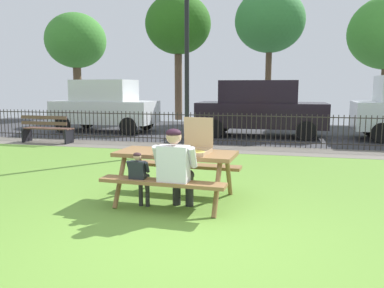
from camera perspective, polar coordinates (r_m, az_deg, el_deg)
The scene contains 16 objects.
ground at distance 6.12m, azimuth 2.92°, elevation -8.31°, with size 28.00×11.31×0.02m, color olive.
cobblestone_walkway at distance 10.91m, azimuth 7.91°, elevation -0.85°, with size 28.00×1.40×0.01m, color slate.
street_asphalt at distance 15.14m, azimuth 9.63°, elevation 1.72°, with size 28.00×7.17×0.01m, color #38383D.
picnic_table_foreground at distance 5.93m, azimuth -2.39°, elevation -2.79°, with size 1.86×1.56×0.79m.
pizza_box_open at distance 5.79m, azimuth 0.40°, elevation -0.34°, with size 0.51×0.53×0.52m.
pizza_slice_on_table at distance 5.79m, azimuth -4.00°, elevation -1.28°, with size 0.25×0.26×0.02m.
adult_at_table at distance 5.40m, azimuth -2.38°, elevation -3.27°, with size 0.62×0.60×1.19m.
child_at_table at distance 5.60m, azimuth -7.70°, elevation -4.46°, with size 0.33×0.32×0.84m.
iron_fence_streetside at distance 11.53m, azimuth 8.33°, elevation 2.13°, with size 22.80×0.03×0.96m.
park_bench_left at distance 12.89m, azimuth -20.47°, elevation 2.01°, with size 1.61×0.50×0.85m.
lamp_post_walkway at distance 10.35m, azimuth -0.77°, elevation 14.44°, with size 0.28×0.28×4.71m.
parked_car_far_left at distance 15.40m, azimuth -12.61°, elevation 5.55°, with size 3.93×1.89×1.98m.
parked_car_left at distance 13.82m, azimuth 9.99°, elevation 5.28°, with size 4.42×1.94×1.94m.
far_tree_left at distance 22.77m, azimuth -16.65°, elevation 14.19°, with size 3.27×3.27×5.66m.
far_tree_midleft at distance 20.59m, azimuth -2.05°, elevation 17.01°, with size 3.33×3.33×6.34m.
far_tree_center at distance 19.85m, azimuth 11.32°, elevation 17.20°, with size 3.33×3.33×6.33m.
Camera 1 is at (1.11, -4.09, 1.76)m, focal length 36.43 mm.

